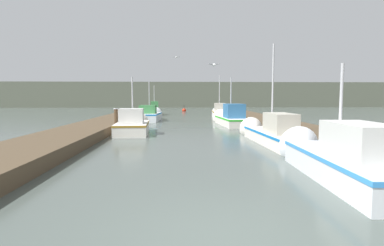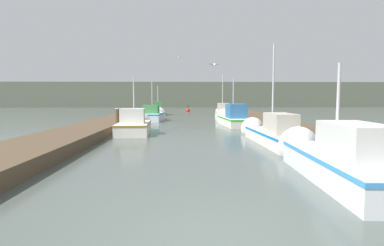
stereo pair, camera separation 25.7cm
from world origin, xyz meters
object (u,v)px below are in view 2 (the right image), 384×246
at_px(fishing_boat_6, 158,110).
at_px(seagull_lead, 179,57).
at_px(fishing_boat_1, 270,133).
at_px(mooring_piling_1, 137,115).
at_px(seagull_1, 214,65).
at_px(channel_buoy, 188,110).
at_px(fishing_boat_2, 135,125).
at_px(fishing_boat_5, 222,113).
at_px(fishing_boat_3, 232,118).
at_px(fishing_boat_0, 334,158).
at_px(mooring_piling_0, 118,121).
at_px(fishing_boat_4, 153,115).

bearing_deg(fishing_boat_6, seagull_lead, -81.64).
relative_size(fishing_boat_1, mooring_piling_1, 5.74).
xyz_separation_m(mooring_piling_1, seagull_1, (5.49, -11.53, 3.04)).
xyz_separation_m(fishing_boat_6, channel_buoy, (3.63, 7.14, -0.33)).
distance_m(fishing_boat_2, fishing_boat_5, 14.41).
distance_m(fishing_boat_2, fishing_boat_3, 8.19).
bearing_deg(fishing_boat_3, fishing_boat_0, -92.74).
bearing_deg(seagull_1, fishing_boat_1, -26.52).
bearing_deg(fishing_boat_0, seagull_1, 113.05).
distance_m(fishing_boat_2, channel_buoy, 25.10).
height_order(fishing_boat_0, fishing_boat_5, fishing_boat_5).
bearing_deg(fishing_boat_5, mooring_piling_0, -116.54).
bearing_deg(fishing_boat_2, mooring_piling_1, 94.73).
height_order(fishing_boat_4, channel_buoy, fishing_boat_4).
xyz_separation_m(fishing_boat_0, seagull_1, (-2.51, 6.68, 3.11)).
distance_m(mooring_piling_0, mooring_piling_1, 8.52).
bearing_deg(channel_buoy, fishing_boat_3, -81.11).
height_order(fishing_boat_1, fishing_boat_2, fishing_boat_1).
xyz_separation_m(fishing_boat_1, mooring_piling_0, (-7.85, 3.53, 0.30)).
relative_size(channel_buoy, seagull_lead, 1.91).
xyz_separation_m(fishing_boat_0, fishing_boat_5, (-0.06, 22.73, -0.02)).
relative_size(fishing_boat_6, seagull_lead, 10.23).
bearing_deg(seagull_1, seagull_lead, 84.98).
bearing_deg(fishing_boat_1, mooring_piling_0, 153.72).
bearing_deg(fishing_boat_5, fishing_boat_6, 148.51).
height_order(fishing_boat_3, mooring_piling_1, fishing_boat_3).
bearing_deg(fishing_boat_6, fishing_boat_0, -81.33).
bearing_deg(fishing_boat_5, channel_buoy, 109.63).
distance_m(fishing_boat_2, seagull_lead, 8.77).
xyz_separation_m(fishing_boat_2, seagull_1, (4.35, -3.33, 3.17)).
distance_m(fishing_boat_4, seagull_1, 13.46).
xyz_separation_m(mooring_piling_0, channel_buoy, (4.34, 25.18, -0.56)).
bearing_deg(mooring_piling_1, fishing_boat_5, 29.64).
distance_m(fishing_boat_1, channel_buoy, 28.92).
xyz_separation_m(channel_buoy, seagull_1, (0.93, -28.19, 3.45)).
bearing_deg(seagull_lead, mooring_piling_1, 166.99).
distance_m(fishing_boat_3, seagull_lead, 6.57).
height_order(mooring_piling_1, seagull_lead, seagull_lead).
bearing_deg(seagull_lead, seagull_1, -72.92).
relative_size(fishing_boat_2, seagull_lead, 8.48).
bearing_deg(fishing_boat_4, channel_buoy, 81.69).
height_order(fishing_boat_6, mooring_piling_1, fishing_boat_6).
relative_size(fishing_boat_0, fishing_boat_1, 0.88).
distance_m(fishing_boat_6, mooring_piling_0, 18.06).
relative_size(fishing_boat_0, mooring_piling_1, 5.06).
height_order(fishing_boat_4, fishing_boat_6, fishing_boat_6).
height_order(fishing_boat_4, seagull_lead, seagull_lead).
height_order(mooring_piling_0, channel_buoy, mooring_piling_0).
xyz_separation_m(fishing_boat_3, seagull_1, (-2.19, -8.26, 3.14)).
distance_m(fishing_boat_5, seagull_1, 16.53).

